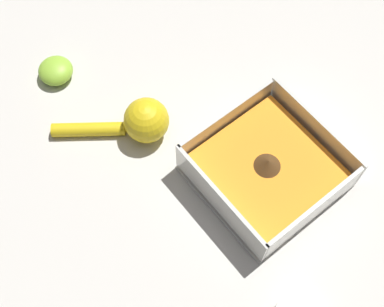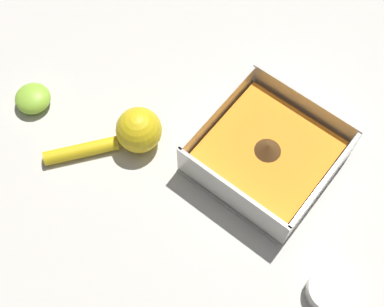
# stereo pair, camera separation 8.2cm
# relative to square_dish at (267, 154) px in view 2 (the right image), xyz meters

# --- Properties ---
(ground_plane) EXTENTS (4.00, 4.00, 0.00)m
(ground_plane) POSITION_rel_square_dish_xyz_m (-0.01, -0.00, -0.02)
(ground_plane) COLOR beige
(square_dish) EXTENTS (0.20, 0.20, 0.07)m
(square_dish) POSITION_rel_square_dish_xyz_m (0.00, 0.00, 0.00)
(square_dish) COLOR silver
(square_dish) RESTS_ON ground_plane
(spice_bowl) EXTENTS (0.06, 0.06, 0.03)m
(spice_bowl) POSITION_rel_square_dish_xyz_m (0.19, -0.12, -0.01)
(spice_bowl) COLOR silver
(spice_bowl) RESTS_ON ground_plane
(lemon_squeezer) EXTENTS (0.14, 0.17, 0.07)m
(lemon_squeezer) POSITION_rel_square_dish_xyz_m (-0.19, -0.11, 0.01)
(lemon_squeezer) COLOR yellow
(lemon_squeezer) RESTS_ON ground_plane
(lemon_half) EXTENTS (0.06, 0.06, 0.03)m
(lemon_half) POSITION_rel_square_dish_xyz_m (-0.37, -0.15, -0.01)
(lemon_half) COLOR #93CC38
(lemon_half) RESTS_ON ground_plane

